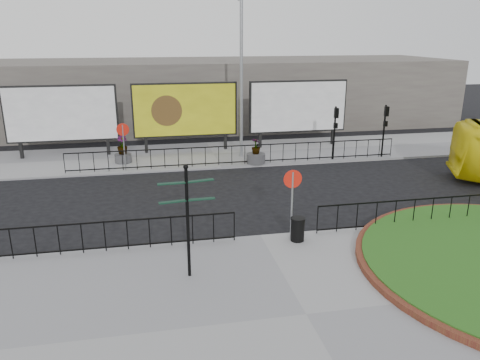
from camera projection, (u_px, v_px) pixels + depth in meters
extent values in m
plane|color=black|center=(260.00, 238.00, 16.66)|extent=(90.00, 90.00, 0.00)
cube|color=gray|center=(306.00, 316.00, 11.97)|extent=(30.00, 10.00, 0.12)
cube|color=gray|center=(213.00, 154.00, 27.87)|extent=(44.00, 6.00, 0.12)
cylinder|color=gray|center=(124.00, 148.00, 24.14)|extent=(0.07, 0.07, 2.40)
cylinder|color=red|center=(123.00, 130.00, 23.85)|extent=(0.64, 0.03, 0.64)
cylinder|color=white|center=(123.00, 130.00, 23.87)|extent=(0.50, 0.03, 0.50)
cylinder|color=gray|center=(292.00, 205.00, 16.08)|extent=(0.07, 0.07, 2.40)
cylinder|color=red|center=(293.00, 179.00, 15.79)|extent=(0.64, 0.03, 0.64)
cylinder|color=white|center=(293.00, 179.00, 15.81)|extent=(0.50, 0.03, 0.50)
cube|color=black|center=(21.00, 150.00, 26.63)|extent=(0.18, 0.18, 1.00)
cube|color=black|center=(108.00, 146.00, 27.52)|extent=(0.18, 0.18, 1.00)
cube|color=black|center=(61.00, 114.00, 26.47)|extent=(6.20, 0.25, 3.20)
cube|color=white|center=(61.00, 114.00, 26.32)|extent=(6.00, 0.06, 3.00)
cube|color=black|center=(146.00, 144.00, 27.92)|extent=(0.18, 0.18, 1.00)
cube|color=black|center=(225.00, 141.00, 28.81)|extent=(0.18, 0.18, 1.00)
cube|color=black|center=(185.00, 110.00, 27.76)|extent=(6.20, 0.25, 3.20)
cube|color=yellow|center=(185.00, 110.00, 27.61)|extent=(6.00, 0.06, 3.00)
cube|color=black|center=(260.00, 139.00, 29.21)|extent=(0.18, 0.18, 1.00)
cube|color=black|center=(332.00, 136.00, 30.10)|extent=(0.18, 0.18, 1.00)
cube|color=black|center=(298.00, 106.00, 29.05)|extent=(6.20, 0.25, 3.20)
cube|color=white|center=(299.00, 107.00, 28.90)|extent=(6.00, 0.06, 3.00)
cylinder|color=gray|center=(241.00, 78.00, 25.84)|extent=(0.18, 0.18, 9.00)
cylinder|color=black|center=(334.00, 133.00, 26.17)|extent=(0.10, 0.10, 3.00)
cube|color=black|center=(336.00, 113.00, 25.71)|extent=(0.22, 0.18, 0.55)
cube|color=black|center=(336.00, 126.00, 25.92)|extent=(0.20, 0.16, 0.30)
cylinder|color=black|center=(384.00, 131.00, 26.72)|extent=(0.10, 0.10, 3.00)
cube|color=black|center=(387.00, 111.00, 26.26)|extent=(0.22, 0.18, 0.55)
cube|color=black|center=(385.00, 124.00, 26.47)|extent=(0.20, 0.16, 0.30)
cube|color=#69645C|center=(195.00, 93.00, 36.50)|extent=(40.00, 10.00, 5.00)
cylinder|color=black|center=(188.00, 224.00, 13.37)|extent=(0.09, 0.09, 3.30)
sphere|color=black|center=(186.00, 167.00, 12.85)|extent=(0.14, 0.14, 0.14)
cube|color=black|center=(171.00, 183.00, 12.90)|extent=(0.78, 0.17, 0.03)
cube|color=black|center=(200.00, 181.00, 13.13)|extent=(0.79, 0.28, 0.03)
cube|color=black|center=(172.00, 202.00, 13.02)|extent=(0.78, 0.25, 0.03)
cube|color=black|center=(201.00, 199.00, 13.24)|extent=(0.78, 0.17, 0.03)
cylinder|color=black|center=(298.00, 230.00, 16.08)|extent=(0.47, 0.47, 0.79)
cylinder|color=black|center=(298.00, 219.00, 15.95)|extent=(0.51, 0.51, 0.05)
cylinder|color=#4C4C4F|center=(123.00, 158.00, 25.87)|extent=(0.92, 0.92, 0.48)
imported|color=#2A5416|center=(122.00, 145.00, 25.64)|extent=(0.75, 0.75, 1.01)
cylinder|color=#4C4C4F|center=(256.00, 158.00, 25.71)|extent=(1.03, 1.03, 0.54)
imported|color=#2A5416|center=(256.00, 146.00, 25.50)|extent=(0.68, 0.68, 0.86)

